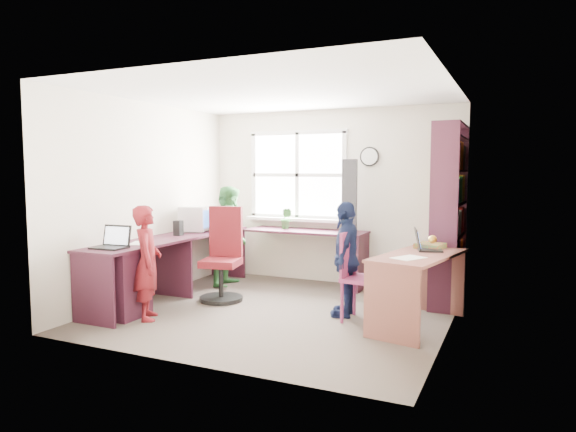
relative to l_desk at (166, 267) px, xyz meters
The scene contains 19 objects.
room 1.57m from the l_desk, 16.12° to the left, with size 3.64×3.44×2.44m.
l_desk is the anchor object (origin of this frame).
right_desk 2.83m from the l_desk, ahead, with size 0.84×1.37×0.74m.
bookshelf 3.35m from the l_desk, 26.43° to the left, with size 0.30×1.02×2.10m.
swivel_chair 0.68m from the l_desk, 49.17° to the left, with size 0.62×0.62×1.12m.
wooden_chair 2.22m from the l_desk, ahead, with size 0.43×0.43×0.93m.
crt_monitor 1.06m from the l_desk, 104.45° to the left, with size 0.41×0.39×0.34m.
laptop_left 0.75m from the l_desk, 108.51° to the right, with size 0.36×0.31×0.24m.
laptop_right 2.91m from the l_desk, 13.60° to the left, with size 0.35×0.39×0.23m.
speaker_a 0.66m from the l_desk, 110.75° to the left, with size 0.10×0.10×0.19m.
speaker_b 1.18m from the l_desk, 100.02° to the left, with size 0.10×0.10×0.17m.
cd_tower 2.51m from the l_desk, 45.95° to the left, with size 0.22×0.21×0.96m.
game_box 2.98m from the l_desk, 16.25° to the left, with size 0.32×0.32×0.05m.
paper_a 0.41m from the l_desk, 126.02° to the right, with size 0.32×0.37×0.00m.
paper_b 2.77m from the l_desk, ahead, with size 0.33×0.37×0.00m.
potted_plant 1.93m from the l_desk, 66.66° to the left, with size 0.16×0.13×0.29m, color #317A31.
person_red 0.56m from the l_desk, 72.71° to the right, with size 0.44×0.29×1.21m, color maroon.
person_green 1.27m from the l_desk, 83.92° to the left, with size 0.66×0.51×1.35m, color #317C3A.
person_navy 2.08m from the l_desk, 12.88° to the left, with size 0.73×0.30×1.24m, color #151F43.
Camera 1 is at (2.39, -5.04, 1.57)m, focal length 32.00 mm.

